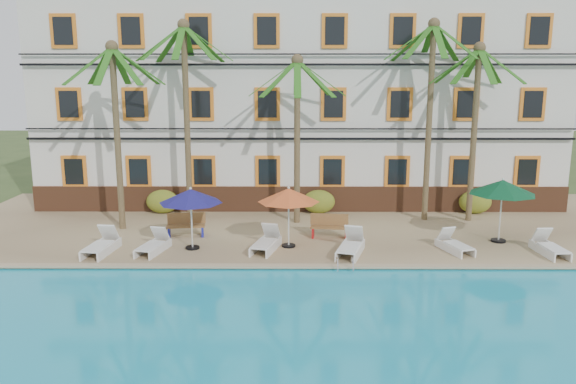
{
  "coord_description": "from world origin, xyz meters",
  "views": [
    {
      "loc": [
        -0.43,
        -18.71,
        6.47
      ],
      "look_at": [
        -0.54,
        3.0,
        2.0
      ],
      "focal_mm": 35.0,
      "sensor_mm": 36.0,
      "label": 1
    }
  ],
  "objects_px": {
    "palm_b": "(186,95)",
    "pool_ladder": "(345,268)",
    "palm_c": "(297,116)",
    "bench_right": "(330,226)",
    "palm_e": "(476,108)",
    "lounger_b": "(153,245)",
    "palm_a": "(116,110)",
    "umbrella_red": "(289,195)",
    "lounger_e": "(454,244)",
    "lounger_a": "(102,245)",
    "lounger_d": "(351,246)",
    "lounger_c": "(266,242)",
    "lounger_f": "(549,247)",
    "bench_left": "(186,225)",
    "umbrella_green": "(503,187)",
    "palm_d": "(430,95)",
    "umbrella_blue": "(191,196)"
  },
  "relations": [
    {
      "from": "lounger_e",
      "to": "pool_ladder",
      "type": "distance_m",
      "value": 4.55
    },
    {
      "from": "palm_d",
      "to": "lounger_c",
      "type": "bearing_deg",
      "value": -146.51
    },
    {
      "from": "umbrella_red",
      "to": "lounger_a",
      "type": "xyz_separation_m",
      "value": [
        -6.72,
        -0.8,
        -1.65
      ]
    },
    {
      "from": "lounger_b",
      "to": "bench_left",
      "type": "height_order",
      "value": "bench_left"
    },
    {
      "from": "umbrella_blue",
      "to": "lounger_c",
      "type": "height_order",
      "value": "umbrella_blue"
    },
    {
      "from": "bench_right",
      "to": "lounger_e",
      "type": "bearing_deg",
      "value": -21.99
    },
    {
      "from": "lounger_b",
      "to": "bench_right",
      "type": "height_order",
      "value": "bench_right"
    },
    {
      "from": "lounger_b",
      "to": "bench_right",
      "type": "xyz_separation_m",
      "value": [
        6.49,
        1.93,
        0.2
      ]
    },
    {
      "from": "umbrella_red",
      "to": "umbrella_green",
      "type": "xyz_separation_m",
      "value": [
        8.07,
        0.69,
        0.17
      ]
    },
    {
      "from": "palm_b",
      "to": "palm_c",
      "type": "bearing_deg",
      "value": -4.8
    },
    {
      "from": "umbrella_blue",
      "to": "lounger_f",
      "type": "xyz_separation_m",
      "value": [
        12.86,
        -0.59,
        -1.69
      ]
    },
    {
      "from": "umbrella_green",
      "to": "lounger_e",
      "type": "distance_m",
      "value": 3.03
    },
    {
      "from": "lounger_c",
      "to": "bench_left",
      "type": "height_order",
      "value": "bench_left"
    },
    {
      "from": "umbrella_green",
      "to": "lounger_d",
      "type": "xyz_separation_m",
      "value": [
        -5.85,
        -1.59,
        -1.82
      ]
    },
    {
      "from": "palm_c",
      "to": "palm_a",
      "type": "bearing_deg",
      "value": -171.71
    },
    {
      "from": "lounger_b",
      "to": "bench_right",
      "type": "distance_m",
      "value": 6.78
    },
    {
      "from": "palm_a",
      "to": "lounger_d",
      "type": "bearing_deg",
      "value": -20.49
    },
    {
      "from": "lounger_a",
      "to": "lounger_e",
      "type": "height_order",
      "value": "lounger_a"
    },
    {
      "from": "palm_b",
      "to": "bench_left",
      "type": "xyz_separation_m",
      "value": [
        0.29,
        -2.59,
        -4.98
      ]
    },
    {
      "from": "lounger_b",
      "to": "lounger_e",
      "type": "bearing_deg",
      "value": 0.82
    },
    {
      "from": "palm_c",
      "to": "umbrella_red",
      "type": "bearing_deg",
      "value": -95.46
    },
    {
      "from": "palm_c",
      "to": "bench_right",
      "type": "xyz_separation_m",
      "value": [
        1.27,
        -2.34,
        -4.14
      ]
    },
    {
      "from": "umbrella_green",
      "to": "lounger_b",
      "type": "bearing_deg",
      "value": -173.94
    },
    {
      "from": "umbrella_green",
      "to": "lounger_a",
      "type": "xyz_separation_m",
      "value": [
        -14.79,
        -1.49,
        -1.82
      ]
    },
    {
      "from": "umbrella_red",
      "to": "lounger_a",
      "type": "height_order",
      "value": "umbrella_red"
    },
    {
      "from": "lounger_e",
      "to": "palm_a",
      "type": "bearing_deg",
      "value": 166.75
    },
    {
      "from": "palm_c",
      "to": "umbrella_red",
      "type": "xyz_separation_m",
      "value": [
        -0.34,
        -3.58,
        -2.66
      ]
    },
    {
      "from": "palm_a",
      "to": "pool_ladder",
      "type": "relative_size",
      "value": 10.25
    },
    {
      "from": "palm_e",
      "to": "lounger_b",
      "type": "height_order",
      "value": "palm_e"
    },
    {
      "from": "lounger_c",
      "to": "lounger_d",
      "type": "distance_m",
      "value": 3.08
    },
    {
      "from": "palm_a",
      "to": "lounger_e",
      "type": "bearing_deg",
      "value": -13.25
    },
    {
      "from": "palm_a",
      "to": "lounger_b",
      "type": "relative_size",
      "value": 4.04
    },
    {
      "from": "lounger_c",
      "to": "bench_left",
      "type": "distance_m",
      "value": 3.74
    },
    {
      "from": "lounger_f",
      "to": "bench_left",
      "type": "bearing_deg",
      "value": 170.48
    },
    {
      "from": "palm_c",
      "to": "lounger_f",
      "type": "height_order",
      "value": "palm_c"
    },
    {
      "from": "palm_a",
      "to": "lounger_a",
      "type": "height_order",
      "value": "palm_a"
    },
    {
      "from": "lounger_d",
      "to": "lounger_b",
      "type": "bearing_deg",
      "value": 178.25
    },
    {
      "from": "palm_d",
      "to": "bench_right",
      "type": "xyz_separation_m",
      "value": [
        -4.4,
        -2.86,
        -5.0
      ]
    },
    {
      "from": "palm_c",
      "to": "palm_e",
      "type": "relative_size",
      "value": 0.93
    },
    {
      "from": "palm_b",
      "to": "lounger_f",
      "type": "xyz_separation_m",
      "value": [
        13.69,
        -4.83,
        -5.17
      ]
    },
    {
      "from": "umbrella_blue",
      "to": "pool_ladder",
      "type": "bearing_deg",
      "value": -21.41
    },
    {
      "from": "umbrella_red",
      "to": "lounger_c",
      "type": "xyz_separation_m",
      "value": [
        -0.82,
        -0.42,
        -1.66
      ]
    },
    {
      "from": "umbrella_green",
      "to": "lounger_a",
      "type": "height_order",
      "value": "umbrella_green"
    },
    {
      "from": "palm_b",
      "to": "pool_ladder",
      "type": "xyz_separation_m",
      "value": [
        6.24,
        -6.37,
        -5.45
      ]
    },
    {
      "from": "lounger_a",
      "to": "palm_b",
      "type": "bearing_deg",
      "value": 63.87
    },
    {
      "from": "palm_e",
      "to": "lounger_a",
      "type": "xyz_separation_m",
      "value": [
        -14.64,
        -4.75,
        -4.61
      ]
    },
    {
      "from": "palm_d",
      "to": "pool_ladder",
      "type": "bearing_deg",
      "value": -122.58
    },
    {
      "from": "umbrella_blue",
      "to": "lounger_b",
      "type": "distance_m",
      "value": 2.2
    },
    {
      "from": "umbrella_blue",
      "to": "lounger_e",
      "type": "distance_m",
      "value": 9.72
    },
    {
      "from": "palm_c",
      "to": "lounger_a",
      "type": "relative_size",
      "value": 3.49
    }
  ]
}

